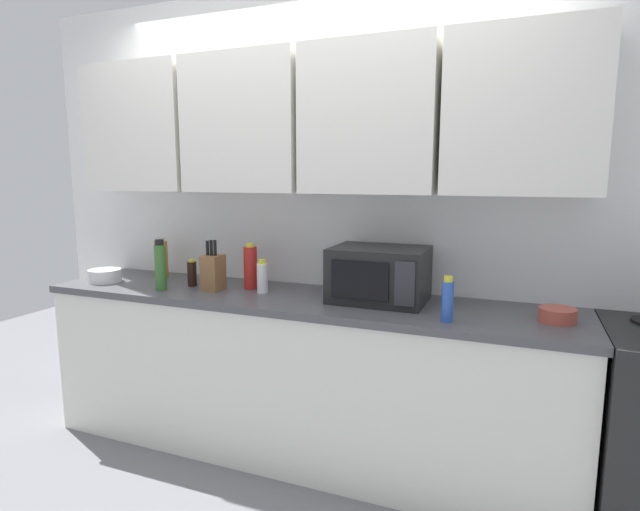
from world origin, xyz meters
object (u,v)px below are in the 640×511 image
Objects in this scene: bottle_white_jar at (262,277)px; bottle_blue_cleaner at (447,300)px; bowl_mixing_large at (557,315)px; bowl_ceramic_small at (105,276)px; bottle_red_sauce at (250,267)px; bottle_soy_dark at (192,273)px; microwave at (379,274)px; bottle_green_oil at (160,266)px; knife_block at (213,272)px; bottle_amber_vinegar at (161,259)px.

bottle_blue_cleaner is at bearing -10.50° from bottle_white_jar.
bottle_blue_cleaner is at bearing -158.52° from bowl_mixing_large.
bottle_red_sauce is at bearing 10.24° from bowl_ceramic_small.
bottle_soy_dark is at bearing 179.34° from bottle_white_jar.
bottle_soy_dark is at bearing 179.52° from bowl_mixing_large.
bottle_red_sauce is 0.94m from bowl_ceramic_small.
microwave is 1.12m from bottle_soy_dark.
bottle_blue_cleaner is 1.17m from bottle_red_sauce.
bottle_green_oil reaches higher than bottle_white_jar.
microwave is 0.65m from bottle_white_jar.
bottle_blue_cleaner reaches higher than bowl_ceramic_small.
bottle_green_oil is 0.59m from bottle_white_jar.
bottle_white_jar is at bearing 169.50° from bottle_blue_cleaner.
bottle_red_sauce is at bearing 179.47° from microwave.
bottle_green_oil is (-0.28, -0.11, 0.03)m from knife_block.
knife_block is at bearing 173.56° from bottle_blue_cleaner.
bowl_mixing_large is at bearing 0.98° from knife_block.
bottle_white_jar reaches higher than bottle_soy_dark.
bottle_white_jar is 0.97× the size of bowl_ceramic_small.
knife_block is at bearing 21.40° from bottle_green_oil.
microwave is 1.44m from bottle_amber_vinegar.
knife_block is 1.33m from bottle_blue_cleaner.
bottle_soy_dark is (-1.12, -0.06, -0.07)m from microwave.
bottle_amber_vinegar reaches higher than bottle_white_jar.
bowl_ceramic_small is at bearing -136.47° from bottle_amber_vinegar.
bowl_mixing_large is at bearing 3.87° from bottle_green_oil.
bottle_soy_dark is (-0.18, 0.05, -0.03)m from knife_block.
bottle_green_oil reaches higher than bowl_mixing_large.
bottle_soy_dark is 0.19m from bottle_green_oil.
bottle_white_jar reaches higher than bowl_mixing_large.
bowl_mixing_large is at bearing -0.48° from bottle_soy_dark.
bowl_ceramic_small is at bearing -175.65° from knife_block.
knife_block is 0.30m from bottle_green_oil.
bottle_red_sauce is 1.60m from bowl_mixing_large.
bottle_amber_vinegar is at bearing 43.53° from bowl_ceramic_small.
microwave reaches higher than bottle_white_jar.
bowl_ceramic_small is (-0.74, -0.06, -0.07)m from knife_block.
bottle_red_sauce is at bearing 177.14° from bowl_mixing_large.
bottle_green_oil is (-0.10, -0.16, 0.06)m from bottle_soy_dark.
knife_block is at bearing -173.74° from microwave.
bottle_green_oil reaches higher than microwave.
knife_block and bottle_green_oil have the same top height.
bottle_red_sauce is at bearing -5.37° from bottle_amber_vinegar.
microwave is 3.02× the size of bottle_soy_dark.
bottle_white_jar is (-0.65, -0.06, -0.05)m from microwave.
knife_block reaches higher than bottle_red_sauce.
bottle_white_jar is (0.79, -0.13, -0.03)m from bottle_amber_vinegar.
microwave is 0.76m from bottle_red_sauce.
bottle_amber_vinegar is 1.38× the size of bottle_white_jar.
bowl_mixing_large is at bearing 1.98° from bowl_ceramic_small.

